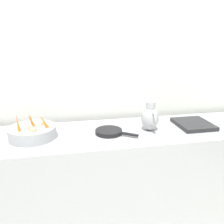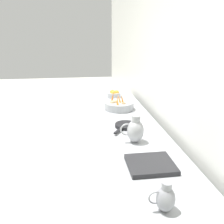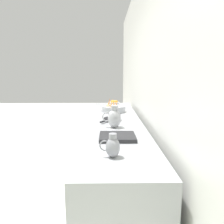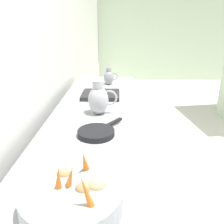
% 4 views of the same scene
% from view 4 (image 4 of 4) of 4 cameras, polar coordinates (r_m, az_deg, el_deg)
% --- Properties ---
extents(tile_wall_left, '(0.10, 9.42, 3.00)m').
position_cam_4_polar(tile_wall_left, '(1.93, -17.72, 17.94)').
color(tile_wall_left, silver).
rests_on(tile_wall_left, ground_plane).
extents(prep_counter, '(0.68, 3.22, 0.91)m').
position_cam_4_polar(prep_counter, '(1.74, -4.43, -18.80)').
color(prep_counter, '#9EA0A5').
rests_on(prep_counter, ground_plane).
extents(vegetable_colander, '(0.37, 0.37, 0.22)m').
position_cam_4_polar(vegetable_colander, '(0.94, -9.35, -19.49)').
color(vegetable_colander, '#9EA0A5').
rests_on(vegetable_colander, prep_counter).
extents(metal_pitcher_tall, '(0.21, 0.15, 0.25)m').
position_cam_4_polar(metal_pitcher_tall, '(1.77, -3.17, 3.06)').
color(metal_pitcher_tall, '#A3A3A8').
rests_on(metal_pitcher_tall, prep_counter).
extents(metal_pitcher_short, '(0.15, 0.11, 0.18)m').
position_cam_4_polar(metal_pitcher_short, '(2.62, -0.74, 8.30)').
color(metal_pitcher_short, gray).
rests_on(metal_pitcher_short, prep_counter).
extents(counter_sink_basin, '(0.34, 0.30, 0.04)m').
position_cam_4_polar(counter_sink_basin, '(2.20, -2.69, 4.10)').
color(counter_sink_basin, '#232326').
rests_on(counter_sink_basin, prep_counter).
extents(skillet_on_counter, '(0.27, 0.33, 0.03)m').
position_cam_4_polar(skillet_on_counter, '(1.47, -3.66, -4.84)').
color(skillet_on_counter, black).
rests_on(skillet_on_counter, prep_counter).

